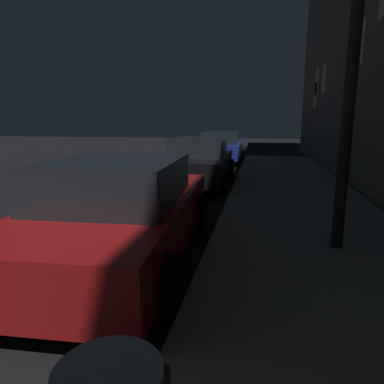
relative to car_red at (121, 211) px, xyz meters
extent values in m
cylinder|color=#999EA5|center=(1.61, -3.82, 0.77)|extent=(0.19, 0.19, 0.06)
cube|color=maroon|center=(0.00, 0.04, -0.13)|extent=(2.08, 4.55, 0.64)
cube|color=#1E2328|center=(0.01, -0.13, 0.45)|extent=(1.73, 2.15, 0.56)
cylinder|color=black|center=(-1.01, 1.37, -0.37)|extent=(0.26, 0.67, 0.66)
cylinder|color=black|center=(0.85, 1.47, -0.37)|extent=(0.26, 0.67, 0.66)
cylinder|color=black|center=(1.00, -1.28, -0.37)|extent=(0.26, 0.67, 0.66)
cube|color=black|center=(0.00, 6.11, -0.13)|extent=(1.87, 4.42, 0.64)
cube|color=#1E2328|center=(0.00, 6.15, 0.45)|extent=(1.61, 2.01, 0.56)
cylinder|color=black|center=(-0.93, 7.46, -0.37)|extent=(0.23, 0.66, 0.66)
cylinder|color=black|center=(0.88, 7.49, -0.37)|extent=(0.23, 0.66, 0.66)
cylinder|color=black|center=(-0.88, 4.74, -0.37)|extent=(0.23, 0.66, 0.66)
cylinder|color=black|center=(0.93, 4.77, -0.37)|extent=(0.23, 0.66, 0.66)
cube|color=navy|center=(0.00, 12.51, -0.13)|extent=(1.96, 4.63, 0.64)
cube|color=#1E2328|center=(0.00, 12.35, 0.45)|extent=(1.70, 2.51, 0.56)
cylinder|color=black|center=(-0.98, 13.92, -0.37)|extent=(0.23, 0.66, 0.66)
cylinder|color=black|center=(0.92, 13.95, -0.37)|extent=(0.23, 0.66, 0.66)
cylinder|color=black|center=(-0.93, 11.07, -0.37)|extent=(0.23, 0.66, 0.66)
cylinder|color=black|center=(0.97, 11.11, -0.37)|extent=(0.23, 0.66, 0.66)
cylinder|color=black|center=(2.99, 0.72, 2.23)|extent=(0.16, 0.16, 5.56)
cube|color=#F2D17F|center=(4.47, 6.53, 3.32)|extent=(0.06, 0.90, 1.20)
cube|color=#F2D17F|center=(4.47, 13.98, 3.11)|extent=(0.06, 0.90, 1.20)
cube|color=#F2D17F|center=(4.47, 11.96, 3.05)|extent=(0.06, 0.90, 1.20)
cube|color=#F2D17F|center=(4.47, 14.25, 2.50)|extent=(0.06, 0.90, 1.20)
camera|label=1|loc=(1.85, -4.29, 1.21)|focal=32.09mm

